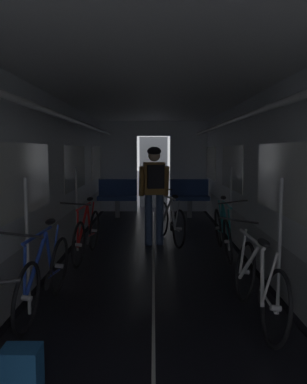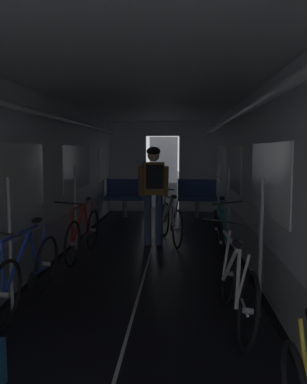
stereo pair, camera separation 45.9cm
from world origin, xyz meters
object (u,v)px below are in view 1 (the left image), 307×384
object	(u,v)px
person_cyclist_aisle	(154,185)
bicycle_silver_in_aisle	(170,221)
bench_seat_far_left	(117,194)
bench_seat_far_right	(189,194)
bicycle_red	(87,234)
backpack_on_floor	(21,372)
bicycle_blue	(44,275)
bicycle_white	(258,283)
bicycle_teal	(223,231)

from	to	relation	value
person_cyclist_aisle	bicycle_silver_in_aisle	world-z (taller)	person_cyclist_aisle
bench_seat_far_left	bench_seat_far_right	world-z (taller)	same
bicycle_red	backpack_on_floor	distance (m)	3.50
bicycle_blue	backpack_on_floor	world-z (taller)	bicycle_blue
bicycle_white	person_cyclist_aisle	world-z (taller)	person_cyclist_aisle
bicycle_white	bicycle_silver_in_aisle	world-z (taller)	bicycle_white
bicycle_red	bench_seat_far_right	bearing A→B (deg)	63.40
bench_seat_far_left	bicycle_blue	world-z (taller)	bench_seat_far_left
bicycle_blue	person_cyclist_aisle	bearing A→B (deg)	68.58
bench_seat_far_left	person_cyclist_aisle	bearing A→B (deg)	-72.91
bicycle_silver_in_aisle	bicycle_red	bearing A→B (deg)	-139.99
bicycle_white	bicycle_teal	bearing A→B (deg)	87.91
bicycle_blue	bench_seat_far_left	bearing A→B (deg)	87.82
bicycle_white	bicycle_blue	world-z (taller)	bicycle_white
bench_seat_far_left	bicycle_teal	bearing A→B (deg)	-60.91
bench_seat_far_left	bicycle_teal	size ratio (longest dim) A/B	0.58
bench_seat_far_left	bicycle_white	world-z (taller)	bicycle_white
bicycle_red	bicycle_white	world-z (taller)	bicycle_white
person_cyclist_aisle	bench_seat_far_right	bearing A→B (deg)	73.53
bench_seat_far_left	bicycle_white	size ratio (longest dim) A/B	0.58
bicycle_teal	backpack_on_floor	size ratio (longest dim) A/B	4.98
bench_seat_far_right	person_cyclist_aisle	world-z (taller)	person_cyclist_aisle
bench_seat_far_left	bicycle_red	world-z (taller)	bench_seat_far_left
bench_seat_far_left	bicycle_blue	xyz separation A→B (m)	(-0.22, -5.90, -0.19)
bicycle_silver_in_aisle	bench_seat_far_right	bearing A→B (deg)	77.84
bench_seat_far_right	bicycle_red	distance (m)	4.31
bicycle_red	backpack_on_floor	xyz separation A→B (m)	(0.13, -3.49, -0.21)
bicycle_blue	person_cyclist_aisle	distance (m)	3.20
bench_seat_far_left	person_cyclist_aisle	distance (m)	3.16
bicycle_blue	bicycle_red	bearing A→B (deg)	87.28
bicycle_silver_in_aisle	backpack_on_floor	size ratio (longest dim) A/B	4.88
person_cyclist_aisle	bicycle_silver_in_aisle	size ratio (longest dim) A/B	1.04
bench_seat_far_right	backpack_on_floor	distance (m)	7.57
bench_seat_far_right	bicycle_silver_in_aisle	distance (m)	2.79
bicycle_white	backpack_on_floor	xyz separation A→B (m)	(-1.92, -1.21, -0.21)
bicycle_red	backpack_on_floor	world-z (taller)	bicycle_red
bicycle_blue	bench_seat_far_right	bearing A→B (deg)	71.04
bench_seat_far_left	bicycle_teal	distance (m)	4.15
bicycle_white	bicycle_silver_in_aisle	xyz separation A→B (m)	(-0.71, 3.41, 0.00)
backpack_on_floor	bench_seat_far_right	bearing A→B (deg)	76.24
bench_seat_far_right	person_cyclist_aisle	xyz separation A→B (m)	(-0.88, -2.98, 0.50)
bicycle_blue	backpack_on_floor	xyz separation A→B (m)	(0.23, -1.45, -0.21)
bicycle_red	bicycle_blue	size ratio (longest dim) A/B	1.00
person_cyclist_aisle	bicycle_white	bearing A→B (deg)	-72.30
person_cyclist_aisle	backpack_on_floor	size ratio (longest dim) A/B	5.09
bench_seat_far_left	person_cyclist_aisle	size ratio (longest dim) A/B	0.57
bicycle_white	bicycle_blue	distance (m)	2.16
bicycle_blue	backpack_on_floor	bearing A→B (deg)	-81.06
bicycle_blue	bicycle_silver_in_aisle	size ratio (longest dim) A/B	1.02
backpack_on_floor	bicycle_teal	bearing A→B (deg)	61.59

